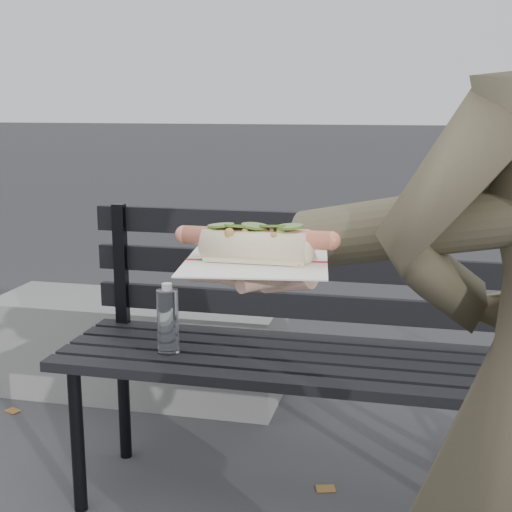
% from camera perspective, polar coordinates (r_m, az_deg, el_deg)
% --- Properties ---
extents(park_bench, '(1.50, 0.44, 0.88)m').
position_cam_1_polar(park_bench, '(2.14, 4.52, -6.33)').
color(park_bench, black).
rests_on(park_bench, ground).
extents(concrete_block, '(1.20, 0.40, 0.40)m').
position_cam_1_polar(concrete_block, '(3.06, -9.35, -7.15)').
color(concrete_block, slate).
rests_on(concrete_block, ground).
extents(held_hotdog, '(0.64, 0.32, 0.20)m').
position_cam_1_polar(held_hotdog, '(0.99, 12.62, 2.12)').
color(held_hotdog, '#4E4534').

